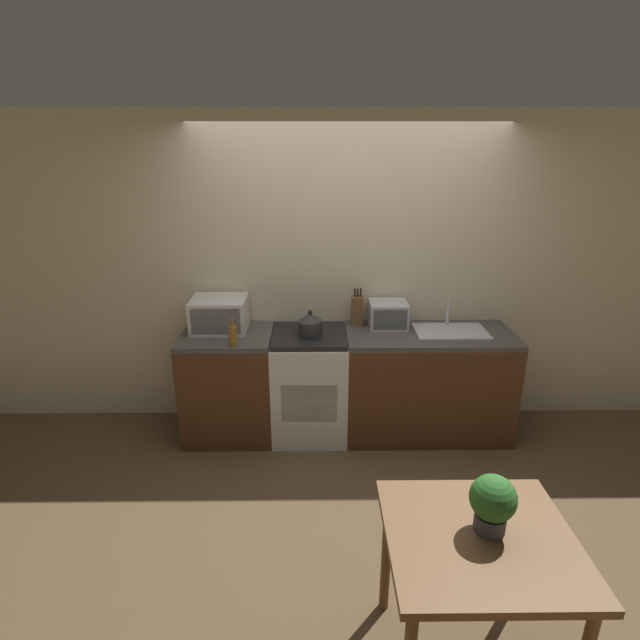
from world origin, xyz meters
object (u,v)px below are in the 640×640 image
(stove_range, at_px, (310,384))
(microwave, at_px, (220,314))
(toaster_oven, at_px, (388,315))
(bottle, at_px, (233,335))
(dining_table, at_px, (478,555))
(kettle, at_px, (310,325))

(stove_range, distance_m, microwave, 0.94)
(stove_range, bearing_deg, toaster_oven, 13.01)
(stove_range, height_order, bottle, bottle)
(microwave, distance_m, bottle, 0.37)
(stove_range, height_order, microwave, microwave)
(bottle, height_order, dining_table, bottle)
(kettle, distance_m, dining_table, 2.16)
(stove_range, height_order, dining_table, stove_range)
(toaster_oven, xyz_separation_m, dining_table, (0.10, -2.20, -0.35))
(stove_range, distance_m, dining_table, 2.19)
(kettle, xyz_separation_m, bottle, (-0.58, -0.19, -0.01))
(toaster_oven, bearing_deg, kettle, -162.95)
(toaster_oven, bearing_deg, bottle, -162.50)
(stove_range, relative_size, toaster_oven, 2.90)
(kettle, distance_m, toaster_oven, 0.67)
(bottle, height_order, toaster_oven, toaster_oven)
(bottle, bearing_deg, dining_table, -53.81)
(kettle, xyz_separation_m, toaster_oven, (0.64, 0.20, 0.01))
(kettle, xyz_separation_m, microwave, (-0.74, 0.15, 0.04))
(bottle, bearing_deg, microwave, 114.93)
(stove_range, bearing_deg, kettle, -78.82)
(microwave, bearing_deg, stove_range, -7.80)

